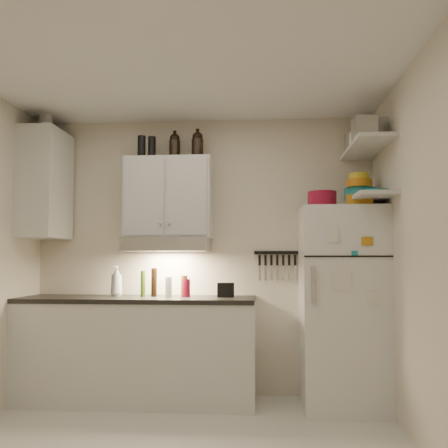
{
  "coord_description": "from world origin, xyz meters",
  "views": [
    {
      "loc": [
        0.58,
        -3.22,
        1.25
      ],
      "look_at": [
        0.25,
        0.9,
        1.55
      ],
      "focal_mm": 40.0,
      "sensor_mm": 36.0,
      "label": 1
    }
  ],
  "objects": [
    {
      "name": "bowl_yellow",
      "position": [
        1.41,
        1.18,
        1.98
      ],
      "size": [
        0.17,
        0.17,
        0.06
      ],
      "primitive_type": "cylinder",
      "color": "gold",
      "rests_on": "bowl_orange"
    },
    {
      "name": "side_cabinet",
      "position": [
        -1.44,
        1.2,
        1.95
      ],
      "size": [
        0.33,
        0.55,
        1.0
      ],
      "primitive_type": "cube",
      "color": "silver",
      "rests_on": "left_wall"
    },
    {
      "name": "dutch_oven",
      "position": [
        1.09,
        1.14,
        1.77
      ],
      "size": [
        0.32,
        0.32,
        0.14
      ],
      "primitive_type": "cylinder",
      "rotation": [
        0.0,
        0.0,
        -0.36
      ],
      "color": "maroon",
      "rests_on": "fridge"
    },
    {
      "name": "growler_a",
      "position": [
        -0.25,
        1.36,
        2.32
      ],
      "size": [
        0.12,
        0.12,
        0.25
      ],
      "primitive_type": null,
      "rotation": [
        0.0,
        0.0,
        -0.21
      ],
      "color": "black",
      "rests_on": "upper_cabinet"
    },
    {
      "name": "book_stack",
      "position": [
        1.38,
        1.01,
        1.74
      ],
      "size": [
        0.24,
        0.29,
        0.09
      ],
      "primitive_type": "cube",
      "rotation": [
        0.0,
        0.0,
        -0.13
      ],
      "color": "#C27E18",
      "rests_on": "fridge"
    },
    {
      "name": "range_hood",
      "position": [
        -0.3,
        1.27,
        1.39
      ],
      "size": [
        0.76,
        0.46,
        0.12
      ],
      "primitive_type": "cube",
      "color": "silver",
      "rests_on": "back_wall"
    },
    {
      "name": "pepper_mill",
      "position": [
        -0.14,
        1.24,
        1.02
      ],
      "size": [
        0.07,
        0.07,
        0.19
      ],
      "primitive_type": "cylinder",
      "rotation": [
        0.0,
        0.0,
        -0.25
      ],
      "color": "brown",
      "rests_on": "countertop"
    },
    {
      "name": "knife_strip",
      "position": [
        0.7,
        1.49,
        1.32
      ],
      "size": [
        0.42,
        0.02,
        0.03
      ],
      "primitive_type": "cube",
      "color": "black",
      "rests_on": "back_wall"
    },
    {
      "name": "tin_b",
      "position": [
        1.38,
        0.75,
        2.3
      ],
      "size": [
        0.18,
        0.18,
        0.17
      ],
      "primitive_type": "cube",
      "rotation": [
        0.0,
        0.0,
        0.09
      ],
      "color": "#AAAAAD",
      "rests_on": "shelf_hi"
    },
    {
      "name": "shelf_hi",
      "position": [
        1.45,
        1.02,
        2.2
      ],
      "size": [
        0.3,
        0.95,
        0.03
      ],
      "primitive_type": "cube",
      "color": "silver",
      "rests_on": "right_wall"
    },
    {
      "name": "ceiling",
      "position": [
        0.0,
        0.0,
        2.61
      ],
      "size": [
        3.2,
        3.0,
        0.02
      ],
      "primitive_type": "cube",
      "color": "white",
      "rests_on": "ground"
    },
    {
      "name": "thermos_b",
      "position": [
        -0.56,
        1.3,
        2.31
      ],
      "size": [
        0.08,
        0.08,
        0.21
      ],
      "primitive_type": "cylinder",
      "rotation": [
        0.0,
        0.0,
        0.04
      ],
      "color": "black",
      "rests_on": "upper_cabinet"
    },
    {
      "name": "right_wall",
      "position": [
        1.61,
        0.0,
        1.3
      ],
      "size": [
        0.02,
        3.0,
        2.6
      ],
      "primitive_type": "cube",
      "color": "beige",
      "rests_on": "ground"
    },
    {
      "name": "vinegar_bottle",
      "position": [
        -0.42,
        1.26,
        1.05
      ],
      "size": [
        0.06,
        0.06,
        0.26
      ],
      "primitive_type": "cylinder",
      "rotation": [
        0.0,
        0.0,
        0.03
      ],
      "color": "black",
      "rests_on": "countertop"
    },
    {
      "name": "bowl_teal",
      "position": [
        1.43,
        1.24,
        1.83
      ],
      "size": [
        0.28,
        0.28,
        0.11
      ],
      "primitive_type": "cylinder",
      "color": "teal",
      "rests_on": "shelf_lo"
    },
    {
      "name": "shelf_lo",
      "position": [
        1.45,
        1.02,
        1.76
      ],
      "size": [
        0.3,
        0.95,
        0.03
      ],
      "primitive_type": "cube",
      "color": "silver",
      "rests_on": "right_wall"
    },
    {
      "name": "tin_a",
      "position": [
        1.51,
        0.91,
        2.31
      ],
      "size": [
        0.24,
        0.22,
        0.2
      ],
      "primitive_type": "cube",
      "rotation": [
        0.0,
        0.0,
        0.25
      ],
      "color": "#AAAAAD",
      "rests_on": "shelf_hi"
    },
    {
      "name": "back_wall",
      "position": [
        0.0,
        1.51,
        1.3
      ],
      "size": [
        3.2,
        0.02,
        2.6
      ],
      "primitive_type": "cube",
      "color": "beige",
      "rests_on": "ground"
    },
    {
      "name": "stock_pot",
      "position": [
        1.46,
        1.38,
        2.31
      ],
      "size": [
        0.34,
        0.34,
        0.19
      ],
      "primitive_type": "cylinder",
      "rotation": [
        0.0,
        0.0,
        -0.35
      ],
      "color": "silver",
      "rests_on": "shelf_hi"
    },
    {
      "name": "thermos_a",
      "position": [
        -0.46,
        1.32,
        2.3
      ],
      "size": [
        0.09,
        0.09,
        0.21
      ],
      "primitive_type": "cylinder",
      "rotation": [
        0.0,
        0.0,
        0.38
      ],
      "color": "black",
      "rests_on": "upper_cabinet"
    },
    {
      "name": "oil_bottle",
      "position": [
        -0.51,
        1.24,
        1.04
      ],
      "size": [
        0.06,
        0.06,
        0.23
      ],
      "primitive_type": "cylinder",
      "rotation": [
        0.0,
        0.0,
        0.31
      ],
      "color": "#3D5C17",
      "rests_on": "countertop"
    },
    {
      "name": "fridge",
      "position": [
        1.25,
        1.16,
        0.85
      ],
      "size": [
        0.7,
        0.68,
        1.7
      ],
      "primitive_type": "cube",
      "color": "white",
      "rests_on": "floor"
    },
    {
      "name": "clear_bottle",
      "position": [
        -0.27,
        1.2,
        1.01
      ],
      "size": [
        0.06,
        0.06,
        0.18
      ],
      "primitive_type": "cylinder",
      "rotation": [
        0.0,
        0.0,
        -0.08
      ],
      "color": "silver",
      "rests_on": "countertop"
    },
    {
      "name": "countertop",
      "position": [
        -0.55,
        1.2,
        0.9
      ],
      "size": [
        2.1,
        0.62,
        0.04
      ],
      "primitive_type": "cube",
      "color": "black",
      "rests_on": "base_cabinet"
    },
    {
      "name": "soap_bottle",
      "position": [
        -0.77,
        1.29,
        1.07
      ],
      "size": [
        0.14,
        0.14,
        0.31
      ],
      "primitive_type": "imported",
      "rotation": [
        0.0,
        0.0,
        -0.23
      ],
      "color": "silver",
      "rests_on": "countertop"
    },
    {
      "name": "growler_b",
      "position": [
        -0.04,
        1.35,
        2.33
      ],
      "size": [
        0.12,
        0.12,
        0.26
      ],
      "primitive_type": null,
      "rotation": [
        0.0,
        0.0,
        0.14
      ],
      "color": "black",
      "rests_on": "upper_cabinet"
    },
    {
      "name": "plates",
      "position": [
        1.51,
        0.98,
        1.8
      ],
      "size": [
        0.24,
        0.24,
        0.06
      ],
      "primitive_type": "cylinder",
      "rotation": [
        0.0,
        0.0,
        -0.03
      ],
      "color": "teal",
      "rests_on": "shelf_lo"
    },
    {
      "name": "upper_cabinet",
      "position": [
        -0.3,
        1.33,
        1.83
      ],
      "size": [
        0.8,
        0.33,
        0.75
      ],
      "primitive_type": "cube",
      "color": "silver",
      "rests_on": "back_wall"
    },
    {
      "name": "red_jar",
      "position": [
        -0.12,
        1.25,
        1.0
      ],
      "size": [
        0.09,
        0.09,
        0.16
      ],
      "primitive_type": "cylinder",
      "rotation": [
        0.0,
        0.0,
        0.12
      ],
      "color": "maroon",
      "rests_on": "countertop"
    },
    {
      "name": "spice_jar",
      "position": [
        1.35,
        1.12,
        1.75
      ],
      "size": [
        0.07,
        0.07,
        0.1
      ],
      "primitive_type": "cylinder",
      "rotation": [
        0.0,
        0.0,
        -0.34
      ],
      "color": "silver",
      "rests_on": "fridge"
    },
    {
      "name": "caddy",
      "position": [
        0.24,
        1.25,
        0.98
      ],
      "size": [
        0.15,
        0.11,
        0.13
      ],
      "primitive_type": "cube",
      "rotation": [
        0.0,
        0.0,
        0.03
      ],
      "color": "black",
      "rests_on": "countertop"
    },
    {
      "name": "side_jar",
      "position": [
        -1.45,
        1.21,
        2.53
      ],
      "size": [
        0.14,
        0.14,
        0.16
      ],
      "primitive_type": "cylinder",
      "rotation": [
        0.0,
        0.0,
        0.13
      ],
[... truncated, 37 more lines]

